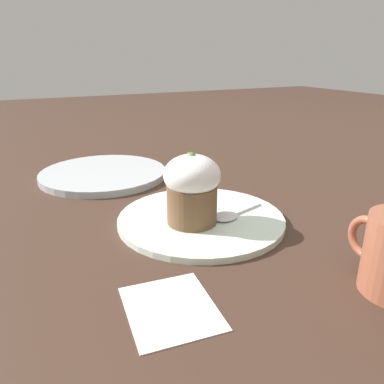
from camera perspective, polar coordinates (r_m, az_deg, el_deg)
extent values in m
plane|color=#3D281E|center=(0.61, 1.38, -4.56)|extent=(4.00, 4.00, 0.00)
cylinder|color=silver|center=(0.61, 1.38, -4.14)|extent=(0.27, 0.27, 0.01)
cylinder|color=brown|center=(0.58, 0.00, -1.86)|extent=(0.08, 0.08, 0.06)
ellipsoid|color=white|center=(0.56, 0.00, 2.62)|extent=(0.09, 0.09, 0.06)
cone|color=orange|center=(0.56, -0.39, 5.77)|extent=(0.02, 0.01, 0.01)
sphere|color=green|center=(0.55, 0.02, 5.56)|extent=(0.01, 0.01, 0.01)
cube|color=silver|center=(0.64, 8.11, -2.58)|extent=(0.03, 0.07, 0.00)
ellipsoid|color=silver|center=(0.60, 5.05, -3.71)|extent=(0.05, 0.05, 0.01)
torus|color=#9E563D|center=(0.51, 25.20, -6.41)|extent=(0.06, 0.01, 0.06)
cylinder|color=#B2B7BC|center=(0.86, -13.33, 2.72)|extent=(0.28, 0.28, 0.01)
cube|color=white|center=(0.42, -3.25, -17.18)|extent=(0.12, 0.10, 0.00)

